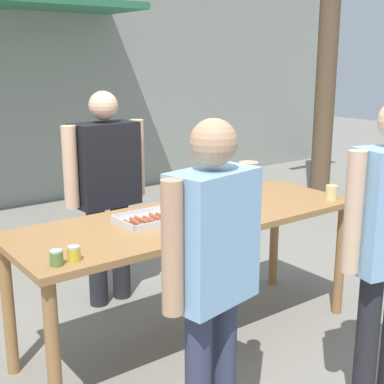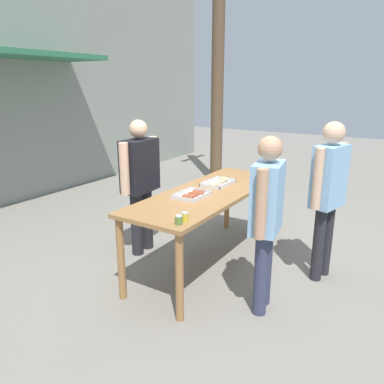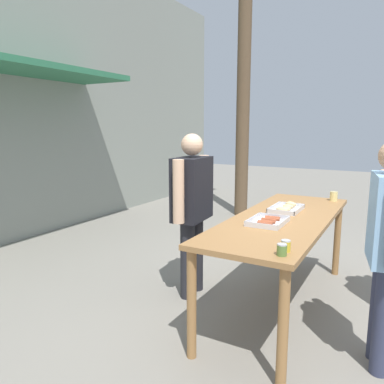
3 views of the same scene
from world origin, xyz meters
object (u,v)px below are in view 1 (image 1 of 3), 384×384
person_server_behind_table (106,182)px  condiment_jar_ketchup (74,254)px  food_tray_buns (220,204)px  beer_cup (331,193)px  condiment_jar_mustard (56,258)px  person_customer_holding_hotdog (212,263)px  food_tray_sausages (149,220)px

person_server_behind_table → condiment_jar_ketchup: bearing=-128.4°
food_tray_buns → condiment_jar_ketchup: 1.23m
beer_cup → condiment_jar_ketchup: bearing=-179.8°
food_tray_buns → beer_cup: bearing=-23.2°
beer_cup → person_server_behind_table: size_ratio=0.06×
condiment_jar_mustard → person_customer_holding_hotdog: person_customer_holding_hotdog is taller
food_tray_sausages → beer_cup: bearing=-13.8°
person_customer_holding_hotdog → condiment_jar_mustard: bearing=-59.7°
food_tray_sausages → condiment_jar_mustard: (-0.72, -0.33, 0.02)m
food_tray_sausages → person_customer_holding_hotdog: size_ratio=0.24×
beer_cup → person_customer_holding_hotdog: 1.63m
condiment_jar_mustard → beer_cup: beer_cup is taller
beer_cup → condiment_jar_mustard: bearing=-179.8°
person_server_behind_table → food_tray_sausages: bearing=-104.0°
beer_cup → food_tray_sausages: bearing=166.2°
condiment_jar_mustard → person_server_behind_table: bearing=52.6°
food_tray_sausages → person_customer_holding_hotdog: (-0.23, -0.89, 0.06)m
beer_cup → person_customer_holding_hotdog: size_ratio=0.06×
person_customer_holding_hotdog → beer_cup: bearing=-169.6°
beer_cup → person_customer_holding_hotdog: bearing=-159.2°
condiment_jar_ketchup → person_customer_holding_hotdog: 0.70m
food_tray_sausages → condiment_jar_ketchup: size_ratio=4.90×
beer_cup → person_server_behind_table: person_server_behind_table is taller
food_tray_buns → beer_cup: beer_cup is taller
food_tray_sausages → person_customer_holding_hotdog: bearing=-104.5°
food_tray_sausages → person_customer_holding_hotdog: person_customer_holding_hotdog is taller
beer_cup → food_tray_buns: bearing=156.8°
person_server_behind_table → person_customer_holding_hotdog: size_ratio=1.01×
food_tray_sausages → food_tray_buns: (0.56, -0.00, 0.01)m
condiment_jar_mustard → beer_cup: 2.01m
food_tray_sausages → food_tray_buns: size_ratio=0.92×
condiment_jar_ketchup → food_tray_sausages: bearing=27.2°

